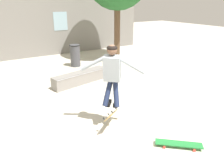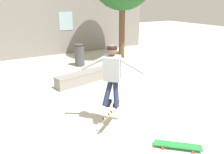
{
  "view_description": "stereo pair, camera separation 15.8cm",
  "coord_description": "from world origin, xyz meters",
  "px_view_note": "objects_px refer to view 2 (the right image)",
  "views": [
    {
      "loc": [
        -2.4,
        -2.77,
        2.63
      ],
      "look_at": [
        -0.15,
        0.85,
        1.14
      ],
      "focal_mm": 35.0,
      "sensor_mm": 36.0,
      "label": 1
    },
    {
      "loc": [
        -2.27,
        -2.85,
        2.63
      ],
      "look_at": [
        -0.15,
        0.85,
        1.14
      ],
      "focal_mm": 35.0,
      "sensor_mm": 36.0,
      "label": 2
    }
  ],
  "objects_px": {
    "skateboard_flipping": "(111,115)",
    "skater": "(112,71)",
    "skateboard_resting": "(178,145)",
    "trash_bin": "(79,55)",
    "skate_ledge": "(83,77)"
  },
  "relations": [
    {
      "from": "skateboard_flipping",
      "to": "skater",
      "type": "bearing_deg",
      "value": 3.03
    },
    {
      "from": "trash_bin",
      "to": "skateboard_resting",
      "type": "xyz_separation_m",
      "value": [
        -0.49,
        -6.08,
        -0.41
      ]
    },
    {
      "from": "skateboard_resting",
      "to": "skateboard_flipping",
      "type": "bearing_deg",
      "value": -17.78
    },
    {
      "from": "skateboard_resting",
      "to": "trash_bin",
      "type": "bearing_deg",
      "value": -52.94
    },
    {
      "from": "trash_bin",
      "to": "skater",
      "type": "distance_m",
      "value": 4.94
    },
    {
      "from": "skate_ledge",
      "to": "skater",
      "type": "height_order",
      "value": "skater"
    },
    {
      "from": "skater",
      "to": "skateboard_flipping",
      "type": "relative_size",
      "value": 2.03
    },
    {
      "from": "skate_ledge",
      "to": "skater",
      "type": "distance_m",
      "value": 3.0
    },
    {
      "from": "skater",
      "to": "skateboard_resting",
      "type": "height_order",
      "value": "skater"
    },
    {
      "from": "skateboard_flipping",
      "to": "skateboard_resting",
      "type": "height_order",
      "value": "skateboard_flipping"
    },
    {
      "from": "skateboard_flipping",
      "to": "skateboard_resting",
      "type": "bearing_deg",
      "value": -107.21
    },
    {
      "from": "skate_ledge",
      "to": "skateboard_flipping",
      "type": "bearing_deg",
      "value": -112.52
    },
    {
      "from": "skater",
      "to": "skateboard_flipping",
      "type": "distance_m",
      "value": 0.96
    },
    {
      "from": "trash_bin",
      "to": "skateboard_flipping",
      "type": "bearing_deg",
      "value": -104.15
    },
    {
      "from": "skate_ledge",
      "to": "trash_bin",
      "type": "height_order",
      "value": "trash_bin"
    }
  ]
}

